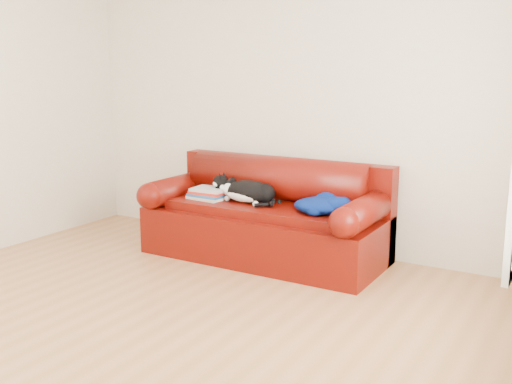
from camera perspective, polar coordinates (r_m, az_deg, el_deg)
ground at (r=4.23m, az=-9.64°, el=-11.53°), size 4.50×4.50×0.00m
room_shell at (r=3.83m, az=-8.90°, el=11.71°), size 4.52×4.02×2.61m
sofa_base at (r=5.31m, az=0.80°, el=-3.81°), size 2.10×0.90×0.50m
sofa_back at (r=5.44m, az=2.09°, el=-0.13°), size 2.10×1.01×0.88m
book_stack at (r=5.42m, az=-4.48°, el=-0.13°), size 0.35×0.28×0.10m
cat at (r=5.24m, az=-0.76°, el=-0.00°), size 0.68×0.27×0.25m
blanket at (r=4.91m, az=6.36°, el=-1.19°), size 0.59×0.49×0.15m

